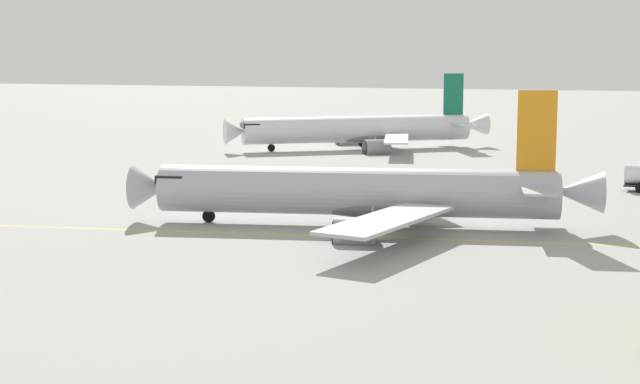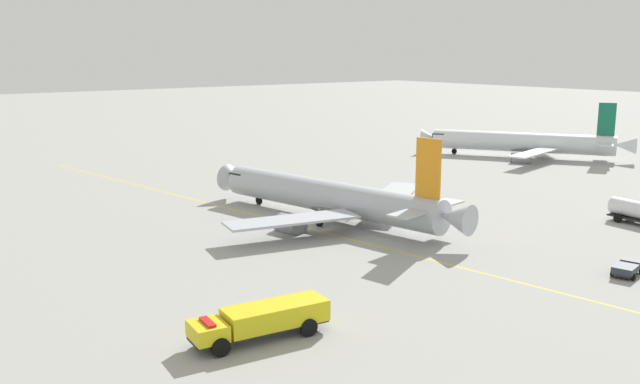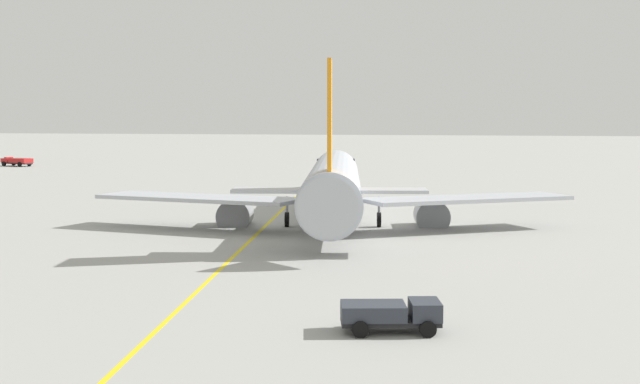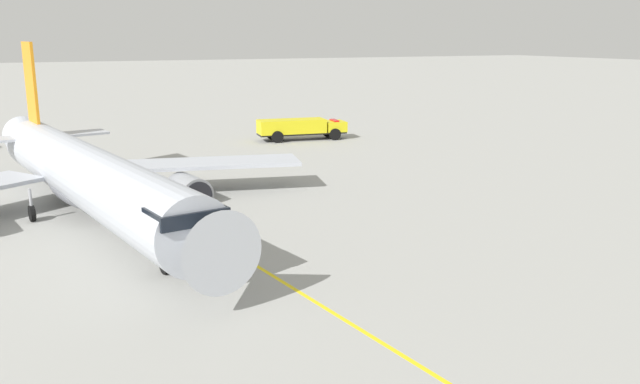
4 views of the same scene
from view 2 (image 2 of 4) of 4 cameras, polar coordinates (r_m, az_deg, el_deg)
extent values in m
plane|color=#9E9E99|center=(88.26, 0.75, -2.20)|extent=(600.00, 600.00, 0.00)
cylinder|color=#B2B7C1|center=(87.09, 0.65, -0.38)|extent=(34.23, 9.93, 4.07)
cone|color=#B2B7C1|center=(99.93, -7.16, 1.10)|extent=(3.63, 4.33, 3.87)
cone|color=#B2B7C1|center=(76.24, 11.08, -2.11)|extent=(4.54, 4.10, 3.46)
cube|color=black|center=(98.13, -6.34, 1.46)|extent=(2.96, 3.82, 0.70)
ellipsoid|color=slate|center=(86.23, 1.49, -1.26)|extent=(12.71, 5.74, 2.24)
cube|color=orange|center=(77.08, 8.98, 1.96)|extent=(3.19, 0.79, 6.66)
cube|color=#B2B7C1|center=(75.26, 7.46, -1.76)|extent=(3.44, 5.44, 0.20)
cube|color=#B2B7C1|center=(80.71, 10.20, -0.94)|extent=(3.44, 5.44, 0.20)
cube|color=#B2B7C1|center=(78.15, -2.34, -2.32)|extent=(7.68, 16.00, 0.28)
cube|color=#B2B7C1|center=(92.63, 6.18, -0.17)|extent=(12.03, 15.32, 0.28)
cylinder|color=gray|center=(81.89, -2.48, -2.77)|extent=(3.68, 3.08, 2.55)
cylinder|color=black|center=(83.06, -3.30, -2.57)|extent=(0.52, 2.16, 2.16)
cylinder|color=gray|center=(92.69, 4.02, -1.08)|extent=(3.68, 3.08, 2.55)
cylinder|color=black|center=(93.73, 3.21, -0.93)|extent=(0.52, 2.16, 2.16)
cylinder|color=#9EA0A5|center=(96.34, -5.10, -0.21)|extent=(0.20, 0.20, 1.72)
cylinder|color=black|center=(96.52, -5.09, -0.71)|extent=(1.14, 0.49, 1.10)
cylinder|color=#9EA0A5|center=(83.84, -0.06, -1.95)|extent=(0.20, 0.20, 1.72)
cylinder|color=black|center=(84.05, -0.06, -2.52)|extent=(1.14, 0.49, 1.10)
cylinder|color=#9EA0A5|center=(88.89, 2.94, -1.18)|extent=(0.20, 0.20, 1.72)
cylinder|color=black|center=(89.08, 2.93, -1.72)|extent=(1.14, 0.49, 1.10)
cylinder|color=silver|center=(144.35, 16.38, 3.99)|extent=(31.87, 22.13, 3.91)
cone|color=silver|center=(146.77, 9.03, 4.44)|extent=(4.52, 4.74, 3.71)
cone|color=silver|center=(144.34, 23.98, 3.58)|extent=(5.16, 4.95, 3.32)
cube|color=black|center=(146.26, 9.88, 4.73)|extent=(3.80, 4.09, 0.70)
ellipsoid|color=slate|center=(144.38, 17.05, 3.52)|extent=(12.60, 9.75, 2.15)
cube|color=#146B4C|center=(143.63, 22.70, 5.59)|extent=(2.83, 1.91, 6.35)
cube|color=silver|center=(140.48, 22.61, 3.69)|extent=(5.25, 6.21, 0.20)
cube|color=silver|center=(147.69, 22.52, 4.04)|extent=(5.25, 6.21, 0.20)
cube|color=silver|center=(134.77, 17.31, 3.13)|extent=(6.53, 15.65, 0.28)
cube|color=silver|center=(153.80, 17.71, 4.10)|extent=(14.11, 12.00, 0.28)
cylinder|color=gray|center=(137.38, 16.40, 2.69)|extent=(4.43, 4.09, 2.54)
cylinder|color=black|center=(137.51, 15.63, 2.74)|extent=(1.28, 1.90, 2.16)
cylinder|color=gray|center=(151.83, 16.80, 3.48)|extent=(4.43, 4.09, 2.54)
cylinder|color=black|center=(151.94, 16.10, 3.53)|extent=(1.28, 1.90, 2.16)
cylinder|color=#9EA0A5|center=(146.03, 11.10, 3.69)|extent=(0.20, 0.20, 1.84)
cylinder|color=black|center=(146.16, 11.08, 3.34)|extent=(1.09, 0.84, 1.10)
cylinder|color=#9EA0A5|center=(141.14, 16.96, 3.13)|extent=(0.20, 0.20, 1.84)
cylinder|color=black|center=(141.27, 16.94, 2.76)|extent=(1.09, 0.84, 1.10)
cylinder|color=#9EA0A5|center=(147.77, 17.12, 3.49)|extent=(0.20, 0.20, 1.84)
cylinder|color=black|center=(147.90, 17.10, 3.13)|extent=(1.09, 0.84, 1.10)
cube|color=#232326|center=(52.32, -5.01, -11.25)|extent=(3.76, 10.78, 0.20)
cube|color=yellow|center=(50.62, -9.29, -11.32)|extent=(3.13, 2.75, 1.20)
cube|color=black|center=(50.21, -10.49, -11.34)|extent=(2.37, 0.39, 0.67)
cube|color=yellow|center=(52.50, -3.72, -10.09)|extent=(3.85, 8.26, 1.60)
cube|color=red|center=(50.35, -9.31, -10.59)|extent=(2.05, 0.85, 0.16)
cylinder|color=black|center=(49.84, -8.24, -12.67)|extent=(0.46, 1.42, 1.40)
cylinder|color=black|center=(52.28, -9.42, -11.51)|extent=(0.46, 1.42, 1.40)
cylinder|color=black|center=(52.60, -0.94, -11.20)|extent=(0.46, 1.42, 1.40)
cylinder|color=black|center=(54.92, -2.40, -10.19)|extent=(0.46, 1.42, 1.40)
cylinder|color=silver|center=(93.59, 24.95, -1.37)|extent=(7.43, 2.78, 2.12)
cylinder|color=black|center=(95.94, 24.40, -1.80)|extent=(1.12, 0.38, 1.10)
cylinder|color=black|center=(93.75, 23.49, -2.01)|extent=(1.12, 0.38, 1.10)
cube|color=#232326|center=(72.42, 24.12, -6.02)|extent=(2.41, 4.08, 0.20)
cube|color=#2D333D|center=(73.53, 24.44, -5.42)|extent=(2.10, 1.53, 0.70)
cube|color=black|center=(73.95, 24.55, -5.25)|extent=(1.57, 0.43, 0.39)
cube|color=#2D333D|center=(71.68, 24.00, -5.85)|extent=(2.39, 2.83, 0.60)
cylinder|color=black|center=(73.92, 23.70, -5.71)|extent=(0.41, 0.69, 0.64)
cylinder|color=black|center=(71.56, 23.11, -6.22)|extent=(0.41, 0.69, 0.64)
cylinder|color=black|center=(71.09, 24.58, -6.46)|extent=(0.41, 0.69, 0.64)
cube|color=yellow|center=(86.27, -3.01, -2.54)|extent=(123.66, 17.43, 0.01)
camera|label=1|loc=(52.85, -67.64, -2.37)|focal=54.90mm
camera|label=3|loc=(67.66, 55.01, -4.21)|focal=53.82mm
camera|label=4|loc=(126.46, -10.80, 7.36)|focal=36.98mm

